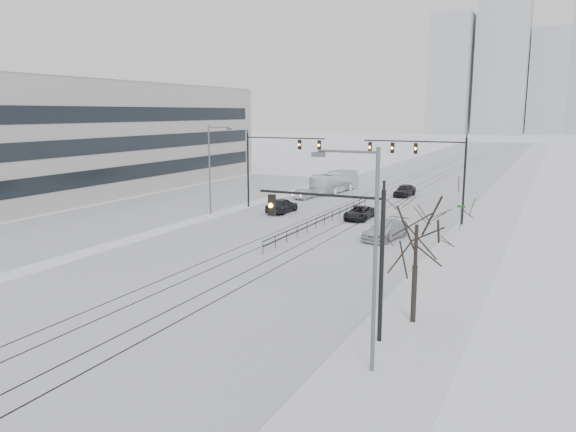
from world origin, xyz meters
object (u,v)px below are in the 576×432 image
at_px(sedan_sb_outer, 305,194).
at_px(sedan_nb_front, 359,213).
at_px(sedan_nb_right, 385,230).
at_px(box_truck, 335,182).
at_px(sedan_nb_far, 405,190).
at_px(bare_tree, 416,235).
at_px(traffic_mast_near, 347,242).
at_px(sedan_sb_inner, 282,205).

xyz_separation_m(sedan_sb_outer, sedan_nb_front, (10.07, -9.72, 0.01)).
relative_size(sedan_sb_outer, sedan_nb_front, 0.83).
height_order(sedan_nb_front, sedan_nb_right, sedan_nb_right).
bearing_deg(sedan_nb_front, box_truck, 116.42).
bearing_deg(sedan_nb_far, bare_tree, -70.39).
bearing_deg(box_truck, traffic_mast_near, 118.36).
bearing_deg(sedan_nb_right, sedan_sb_outer, 142.94).
bearing_deg(sedan_nb_far, traffic_mast_near, -74.27).
bearing_deg(sedan_sb_outer, sedan_nb_front, 140.86).
height_order(sedan_sb_inner, box_truck, box_truck).
xyz_separation_m(bare_tree, sedan_nb_right, (-6.50, 17.71, -3.72)).
xyz_separation_m(traffic_mast_near, sedan_nb_front, (-8.79, 27.97, -3.92)).
height_order(bare_tree, sedan_nb_far, bare_tree).
distance_m(sedan_nb_front, sedan_nb_right, 8.65).
distance_m(sedan_nb_right, box_truck, 27.56).
xyz_separation_m(sedan_nb_far, box_truck, (-9.15, -0.23, 0.58)).
bearing_deg(sedan_nb_right, sedan_nb_far, 112.48).
bearing_deg(sedan_sb_inner, sedan_nb_far, -115.64).
relative_size(bare_tree, box_truck, 0.64).
bearing_deg(sedan_sb_inner, sedan_nb_front, -178.70).
relative_size(bare_tree, sedan_nb_right, 1.15).
bearing_deg(sedan_sb_outer, bare_tree, 126.35).
distance_m(traffic_mast_near, sedan_nb_right, 21.45).
relative_size(sedan_sb_outer, sedan_nb_right, 0.72).
relative_size(sedan_nb_front, box_truck, 0.48).
bearing_deg(sedan_sb_inner, sedan_nb_right, 152.14).
height_order(sedan_nb_front, box_truck, box_truck).
bearing_deg(bare_tree, traffic_mast_near, -128.76).
height_order(sedan_sb_inner, sedan_sb_outer, sedan_sb_inner).
bearing_deg(bare_tree, sedan_nb_far, 104.73).
height_order(traffic_mast_near, sedan_sb_inner, traffic_mast_near).
bearing_deg(sedan_sb_outer, sedan_nb_far, -140.13).
height_order(sedan_sb_outer, box_truck, box_truck).
bearing_deg(traffic_mast_near, bare_tree, 51.24).
xyz_separation_m(sedan_sb_inner, box_truck, (-0.60, 16.70, 0.55)).
distance_m(sedan_sb_outer, sedan_nb_right, 22.50).
height_order(traffic_mast_near, sedan_nb_far, traffic_mast_near).
distance_m(sedan_nb_front, sedan_nb_far, 16.91).
xyz_separation_m(sedan_sb_outer, sedan_nb_far, (10.26, 7.19, 0.12)).
bearing_deg(bare_tree, box_truck, 115.83).
bearing_deg(box_truck, sedan_nb_far, -171.88).
bearing_deg(sedan_nb_front, sedan_nb_far, 87.54).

